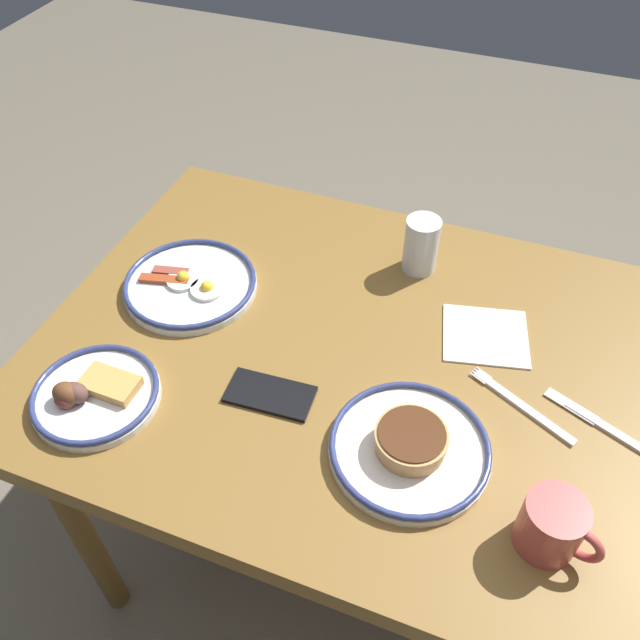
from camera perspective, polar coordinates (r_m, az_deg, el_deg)
ground_plane at (r=1.80m, az=2.18°, el=-18.81°), size 6.00×6.00×0.00m
dining_table at (r=1.22m, az=3.05°, el=-5.17°), size 1.12×0.83×0.75m
plate_near_main at (r=1.29m, az=-11.17°, el=3.07°), size 0.25×0.25×0.04m
plate_center_pancakes at (r=1.03m, az=7.78°, el=-10.79°), size 0.25×0.25×0.05m
plate_far_companion at (r=1.14m, az=-18.98°, el=-6.07°), size 0.21×0.21×0.05m
coffee_mug at (r=0.97m, az=19.50°, el=-16.45°), size 0.12×0.09×0.09m
drinking_glass at (r=1.30m, az=8.71°, el=6.22°), size 0.07×0.07×0.11m
cell_phone at (r=1.10m, az=-4.34°, el=-6.43°), size 0.15×0.08×0.01m
paper_napkin at (r=1.22m, az=14.12°, el=-1.33°), size 0.18×0.17×0.00m
fork_near at (r=1.13m, az=17.00°, el=-7.06°), size 0.19×0.11×0.01m
butter_knife at (r=1.15m, az=23.65°, el=-8.61°), size 0.21×0.10×0.01m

